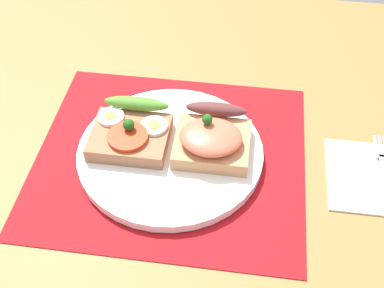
{
  "coord_description": "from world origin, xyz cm",
  "views": [
    {
      "loc": [
        9.43,
        -46.33,
        52.29
      ],
      "look_at": [
        3.0,
        0.0,
        3.09
      ],
      "focal_mm": 47.54,
      "sensor_mm": 36.0,
      "label": 1
    }
  ],
  "objects": [
    {
      "name": "napkin",
      "position": [
        28.29,
        0.21,
        0.3
      ],
      "size": [
        14.03,
        12.51,
        0.6
      ],
      "primitive_type": "cube",
      "color": "white",
      "rests_on": "ground_plane"
    },
    {
      "name": "plate",
      "position": [
        0.0,
        0.0,
        0.94
      ],
      "size": [
        25.41,
        25.41,
        1.29
      ],
      "primitive_type": "cylinder",
      "color": "white",
      "rests_on": "placemat"
    },
    {
      "name": "ground_plane",
      "position": [
        0.0,
        0.0,
        -1.6
      ],
      "size": [
        120.0,
        90.0,
        3.2
      ],
      "primitive_type": "cube",
      "color": "olive"
    },
    {
      "name": "placemat",
      "position": [
        0.0,
        0.0,
        0.15
      ],
      "size": [
        36.8,
        33.06,
        0.3
      ],
      "primitive_type": "cube",
      "color": "#A61015",
      "rests_on": "ground_plane"
    },
    {
      "name": "sandwich_egg_tomato",
      "position": [
        -5.62,
        1.2,
        3.09
      ],
      "size": [
        10.48,
        10.3,
        4.28
      ],
      "color": "#9F6747",
      "rests_on": "plate"
    },
    {
      "name": "sandwich_salmon",
      "position": [
        5.57,
        1.02,
        3.65
      ],
      "size": [
        10.06,
        10.37,
        5.72
      ],
      "color": "tan",
      "rests_on": "plate"
    }
  ]
}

